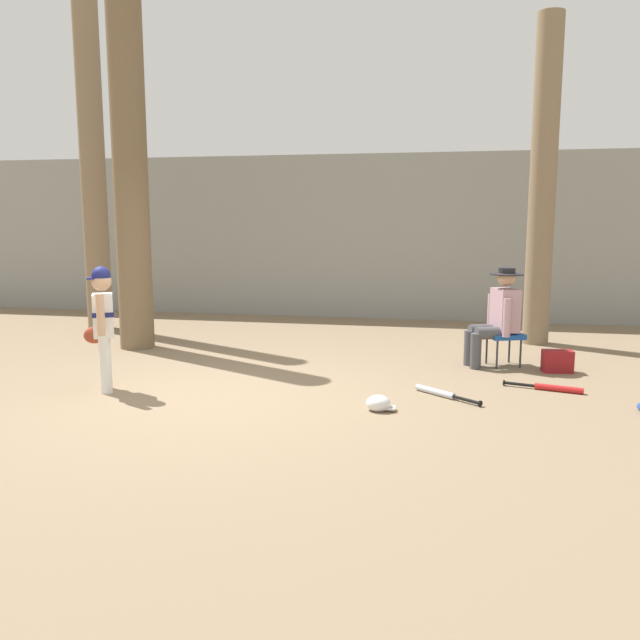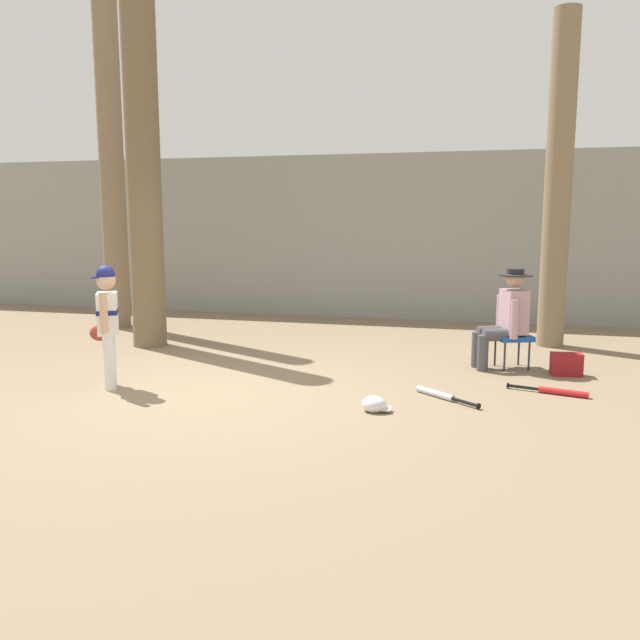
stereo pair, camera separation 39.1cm
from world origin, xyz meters
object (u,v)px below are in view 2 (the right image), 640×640
object	(u,v)px
young_ballplayer	(107,319)
bat_red_barrel	(557,391)
tree_near_player	(145,198)
handbag_beside_stool	(566,364)
batting_helmet_white	(374,404)
tree_behind_spectator	(558,198)
tree_far_left	(111,152)
folding_stool	(512,338)
bat_aluminum_silver	(440,395)
seated_spectator	(506,316)

from	to	relation	value
young_ballplayer	bat_red_barrel	xyz separation A→B (m)	(4.59, 0.91, -0.71)
young_ballplayer	tree_near_player	bearing A→B (deg)	108.93
handbag_beside_stool	batting_helmet_white	xyz separation A→B (m)	(-1.88, -1.97, -0.06)
tree_behind_spectator	tree_far_left	distance (m)	6.88
folding_stool	handbag_beside_stool	xyz separation A→B (m)	(0.60, -0.23, -0.23)
young_ballplayer	folding_stool	bearing A→B (deg)	26.15
bat_red_barrel	bat_aluminum_silver	bearing A→B (deg)	-159.31
tree_behind_spectator	handbag_beside_stool	xyz separation A→B (m)	(0.04, -1.85, -1.93)
folding_stool	seated_spectator	xyz separation A→B (m)	(-0.09, -0.04, 0.28)
tree_behind_spectator	batting_helmet_white	distance (m)	4.69
tree_behind_spectator	seated_spectator	world-z (taller)	tree_behind_spectator
seated_spectator	bat_aluminum_silver	world-z (taller)	seated_spectator
batting_helmet_white	bat_aluminum_silver	bearing A→B (deg)	48.48
tree_near_player	tree_behind_spectator	size ratio (longest dim) A/B	1.04
young_ballplayer	batting_helmet_white	world-z (taller)	young_ballplayer
seated_spectator	handbag_beside_stool	size ratio (longest dim) A/B	3.53
tree_near_player	bat_red_barrel	distance (m)	5.88
tree_near_player	young_ballplayer	size ratio (longest dim) A/B	3.70
tree_behind_spectator	young_ballplayer	size ratio (longest dim) A/B	3.56
batting_helmet_white	folding_stool	bearing A→B (deg)	59.73
tree_near_player	tree_far_left	distance (m)	2.06
handbag_beside_stool	bat_aluminum_silver	bearing A→B (deg)	-134.65
handbag_beside_stool	tree_near_player	bearing A→B (deg)	175.72
handbag_beside_stool	bat_red_barrel	world-z (taller)	handbag_beside_stool
tree_behind_spectator	tree_far_left	bearing A→B (deg)	-179.36
folding_stool	bat_red_barrel	xyz separation A→B (m)	(0.42, -1.14, -0.33)
tree_near_player	young_ballplayer	distance (m)	2.70
batting_helmet_white	tree_behind_spectator	bearing A→B (deg)	64.23
tree_behind_spectator	folding_stool	world-z (taller)	tree_behind_spectator
tree_behind_spectator	batting_helmet_white	bearing A→B (deg)	-115.77
young_ballplayer	seated_spectator	distance (m)	4.54
young_ballplayer	tree_far_left	distance (m)	4.66
folding_stool	tree_far_left	size ratio (longest dim) A/B	0.08
handbag_beside_stool	batting_helmet_white	bearing A→B (deg)	-133.69
young_ballplayer	bat_aluminum_silver	distance (m)	3.54
seated_spectator	folding_stool	bearing A→B (deg)	21.09
tree_far_left	bat_aluminum_silver	world-z (taller)	tree_far_left
tree_behind_spectator	handbag_beside_stool	bearing A→B (deg)	-88.82
bat_aluminum_silver	tree_far_left	bearing A→B (deg)	150.67
tree_near_player	tree_behind_spectator	bearing A→B (deg)	14.63
tree_far_left	young_ballplayer	bearing A→B (deg)	-59.62
tree_behind_spectator	young_ballplayer	world-z (taller)	tree_behind_spectator
tree_far_left	bat_aluminum_silver	distance (m)	6.95
tree_far_left	batting_helmet_white	size ratio (longest dim) A/B	23.04
tree_near_player	batting_helmet_white	world-z (taller)	tree_near_player
handbag_beside_stool	tree_far_left	distance (m)	7.60
young_ballplayer	seated_spectator	world-z (taller)	young_ballplayer
seated_spectator	bat_red_barrel	size ratio (longest dim) A/B	1.50
tree_behind_spectator	bat_red_barrel	world-z (taller)	tree_behind_spectator
young_ballplayer	bat_red_barrel	world-z (taller)	young_ballplayer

